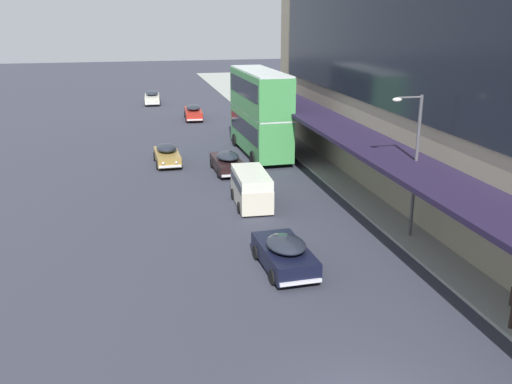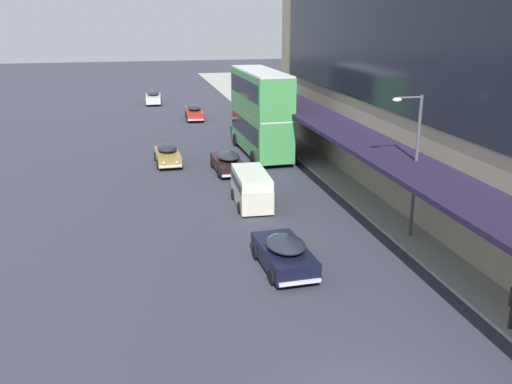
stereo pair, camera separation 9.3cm
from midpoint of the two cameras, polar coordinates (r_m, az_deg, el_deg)
name	(u,v)px [view 2 (the right image)]	position (r m, az deg, el deg)	size (l,w,h in m)	color
transit_bus_kerbside_front	(261,110)	(43.63, 0.52, 8.21)	(3.02, 9.61, 6.39)	#42964C
sedan_second_mid	(228,162)	(39.11, -2.77, 3.02)	(1.94, 4.56, 1.46)	black
sedan_second_near	(194,112)	(59.08, -6.15, 7.96)	(1.94, 4.82, 1.54)	#A8261C
sedan_oncoming_rear	(153,97)	(70.16, -10.20, 9.30)	(2.00, 5.07, 1.54)	beige
sedan_trailing_near	(284,253)	(24.40, 2.95, -6.14)	(2.13, 4.42, 1.49)	black
sedan_lead_mid	(168,154)	(41.72, -8.77, 3.76)	(1.84, 4.33, 1.47)	olive
vw_van	(251,186)	(32.35, -0.42, 0.59)	(2.03, 4.61, 1.96)	beige
street_lamp	(413,156)	(27.62, 15.54, 3.47)	(1.50, 0.28, 6.82)	#4C4C51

